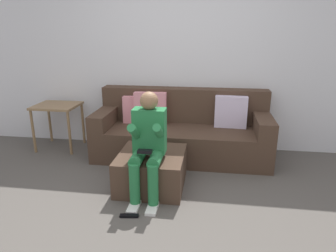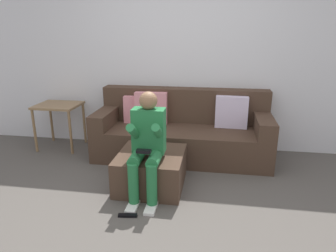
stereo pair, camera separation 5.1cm
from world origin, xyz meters
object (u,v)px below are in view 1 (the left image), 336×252
(person_seated, at_px, (148,142))
(side_table, at_px, (57,111))
(ottoman, at_px, (152,170))
(remote_near_ottoman, at_px, (129,216))
(couch_sectional, at_px, (182,131))

(person_seated, xyz_separation_m, side_table, (-1.53, 1.13, -0.04))
(ottoman, distance_m, remote_near_ottoman, 0.64)
(couch_sectional, distance_m, ottoman, 0.96)
(person_seated, xyz_separation_m, remote_near_ottoman, (-0.10, -0.43, -0.57))
(side_table, distance_m, remote_near_ottoman, 2.18)
(person_seated, height_order, side_table, person_seated)
(ottoman, height_order, side_table, side_table)
(remote_near_ottoman, bearing_deg, couch_sectional, 70.62)
(couch_sectional, xyz_separation_m, remote_near_ottoman, (-0.32, -1.53, -0.32))
(remote_near_ottoman, bearing_deg, person_seated, 69.88)
(person_seated, distance_m, side_table, 1.90)
(side_table, bearing_deg, couch_sectional, -0.71)
(person_seated, bearing_deg, side_table, 143.60)
(ottoman, relative_size, person_seated, 0.68)
(ottoman, height_order, person_seated, person_seated)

